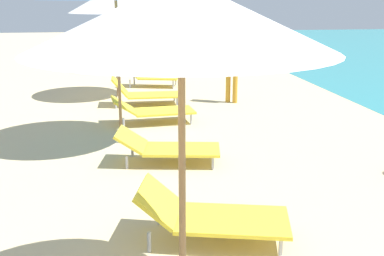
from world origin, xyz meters
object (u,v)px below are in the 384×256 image
(lounger_third_shoreside, at_px, (211,215))
(lounger_fifth_inland, at_px, (144,93))
(person_walking_near, at_px, (232,60))
(lounger_fourth_shoreside, at_px, (152,110))
(lounger_farthest_shoreside, at_px, (153,58))
(umbrella_fifth, at_px, (114,0))
(lounger_fifth_shoreside, at_px, (151,76))
(umbrella_third, at_px, (181,16))
(lounger_fourth_inland, at_px, (167,147))

(lounger_third_shoreside, distance_m, lounger_fifth_inland, 6.36)
(person_walking_near, bearing_deg, lounger_third_shoreside, 18.57)
(lounger_fourth_shoreside, distance_m, person_walking_near, 2.62)
(person_walking_near, bearing_deg, lounger_farthest_shoreside, -134.72)
(umbrella_fifth, bearing_deg, lounger_fifth_shoreside, 52.79)
(lounger_third_shoreside, distance_m, lounger_fourth_shoreside, 4.69)
(lounger_third_shoreside, relative_size, lounger_farthest_shoreside, 1.05)
(lounger_third_shoreside, height_order, umbrella_fifth, umbrella_fifth)
(lounger_fifth_inland, relative_size, person_walking_near, 0.95)
(umbrella_third, bearing_deg, lounger_fourth_inland, 86.41)
(umbrella_fifth, relative_size, lounger_fifth_shoreside, 1.77)
(lounger_fourth_shoreside, height_order, lounger_fifth_shoreside, lounger_fifth_shoreside)
(umbrella_third, xyz_separation_m, person_walking_near, (2.08, 7.49, -1.25))
(umbrella_third, bearing_deg, lounger_fifth_inland, 89.36)
(lounger_third_shoreside, bearing_deg, umbrella_third, -95.76)
(lounger_fifth_shoreside, height_order, person_walking_near, person_walking_near)
(person_walking_near, bearing_deg, lounger_fourth_shoreside, -16.45)
(lounger_fourth_inland, relative_size, person_walking_near, 0.98)
(lounger_fifth_inland, bearing_deg, lounger_fourth_inland, -87.35)
(umbrella_third, distance_m, person_walking_near, 7.88)
(umbrella_fifth, bearing_deg, person_walking_near, -23.27)
(umbrella_fifth, relative_size, person_walking_near, 1.64)
(lounger_fifth_inland, bearing_deg, person_walking_near, -0.34)
(lounger_fourth_inland, xyz_separation_m, lounger_fifth_shoreside, (0.18, 6.25, 0.05))
(lounger_fifth_inland, bearing_deg, lounger_third_shoreside, -86.25)
(lounger_fourth_shoreside, distance_m, lounger_fifth_shoreside, 3.93)
(lounger_third_shoreside, distance_m, umbrella_fifth, 7.75)
(umbrella_third, height_order, lounger_farthest_shoreside, umbrella_third)
(umbrella_fifth, distance_m, lounger_fifth_shoreside, 2.48)
(lounger_fifth_inland, xyz_separation_m, person_walking_near, (2.00, -0.04, 0.69))
(umbrella_third, height_order, lounger_third_shoreside, umbrella_third)
(lounger_fourth_inland, bearing_deg, umbrella_third, -83.99)
(lounger_third_shoreside, distance_m, person_walking_near, 6.56)
(lounger_farthest_shoreside, distance_m, person_walking_near, 6.59)
(lounger_fifth_inland, distance_m, lounger_farthest_shoreside, 6.41)
(umbrella_third, relative_size, umbrella_fifth, 0.96)
(umbrella_fifth, relative_size, lounger_fifth_inland, 1.72)
(lounger_fourth_inland, relative_size, lounger_farthest_shoreside, 1.04)
(lounger_fifth_shoreside, height_order, lounger_farthest_shoreside, lounger_fifth_shoreside)
(umbrella_third, xyz_separation_m, lounger_farthest_shoreside, (0.72, 13.91, -1.95))
(umbrella_fifth, distance_m, person_walking_near, 3.10)
(lounger_fifth_shoreside, bearing_deg, person_walking_near, -39.43)
(lounger_fourth_inland, xyz_separation_m, umbrella_fifth, (-0.72, 5.06, 2.03))
(lounger_third_shoreside, xyz_separation_m, lounger_fourth_inland, (-0.20, 2.36, -0.03))
(lounger_third_shoreside, height_order, lounger_fourth_shoreside, lounger_third_shoreside)
(lounger_third_shoreside, xyz_separation_m, umbrella_fifth, (-0.93, 7.42, 2.00))
(umbrella_third, bearing_deg, lounger_third_shoreside, 70.15)
(person_walking_near, bearing_deg, lounger_fourth_inland, 8.05)
(lounger_fourth_shoreside, xyz_separation_m, umbrella_fifth, (-0.66, 2.74, 2.01))
(umbrella_fifth, xyz_separation_m, lounger_farthest_shoreside, (1.22, 5.30, -2.01))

